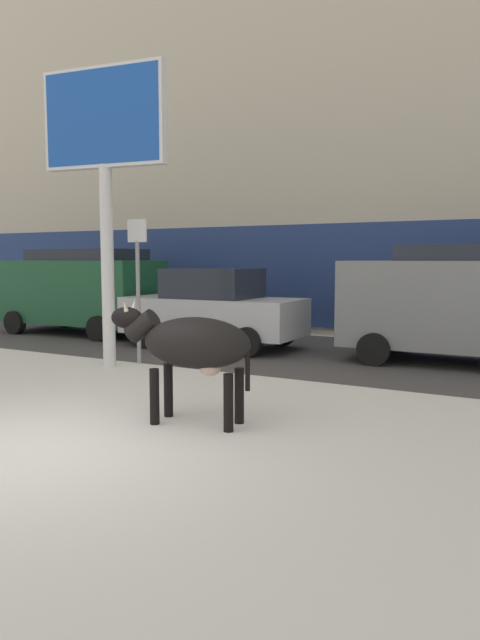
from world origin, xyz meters
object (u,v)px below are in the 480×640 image
object	(u,v)px
cow_black	(191,345)
street_sign	(138,279)
car_silver_sedan	(213,309)
car_grey_van	(466,301)
billboard	(104,136)
car_darkgreen_van	(80,289)

from	to	relation	value
cow_black	street_sign	distance (m)	4.55
street_sign	car_silver_sedan	bearing A→B (deg)	86.71
car_silver_sedan	car_grey_van	bearing A→B (deg)	4.29
cow_black	street_sign	size ratio (longest dim) A/B	0.69
cow_black	billboard	distance (m)	5.50
car_darkgreen_van	street_sign	size ratio (longest dim) A/B	1.64
car_grey_van	street_sign	world-z (taller)	street_sign
car_silver_sedan	street_sign	size ratio (longest dim) A/B	1.50
cow_black	street_sign	world-z (taller)	street_sign
car_darkgreen_van	car_silver_sedan	size ratio (longest dim) A/B	1.10
car_silver_sedan	street_sign	bearing A→B (deg)	-93.29
cow_black	car_silver_sedan	bearing A→B (deg)	119.19
car_grey_van	car_darkgreen_van	bearing A→B (deg)	179.99
car_silver_sedan	car_grey_van	xyz separation A→B (m)	(5.49, 0.41, 0.33)
billboard	car_grey_van	world-z (taller)	billboard
cow_black	billboard	xyz separation A→B (m)	(-3.58, 2.53, 3.32)
billboard	car_silver_sedan	world-z (taller)	billboard
billboard	car_grey_van	xyz separation A→B (m)	(5.93, 3.51, -3.07)
car_silver_sedan	street_sign	world-z (taller)	street_sign
car_darkgreen_van	car_grey_van	distance (m)	10.03
cow_black	car_silver_sedan	size ratio (longest dim) A/B	0.46
street_sign	car_darkgreen_van	bearing A→B (deg)	146.03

